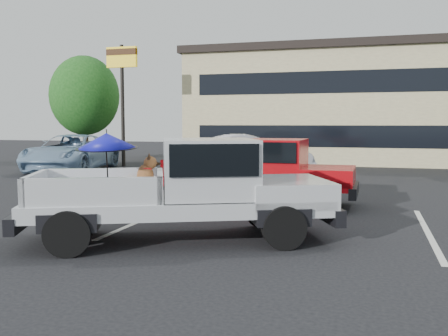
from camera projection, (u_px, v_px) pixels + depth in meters
The scene contains 11 objects.
ground at pixel (259, 245), 8.86m from camera, with size 90.00×90.00×0.00m, color black.
stripe_left at pixel (151, 216), 11.61m from camera, with size 0.12×5.00×0.01m, color silver.
stripe_right at pixel (428, 232), 9.93m from camera, with size 0.12×5.00×0.01m, color silver.
motel_building at pixel (374, 104), 28.07m from camera, with size 20.40×8.40×6.30m.
motel_sign at pixel (122, 73), 24.62m from camera, with size 1.60×0.22×6.00m.
tree_left at pixel (85, 96), 28.69m from camera, with size 3.96×3.96×6.02m.
tree_back at pixel (444, 85), 29.72m from camera, with size 4.68×4.68×7.11m.
silver_pickup at pixel (196, 184), 9.22m from camera, with size 6.00×4.09×2.06m.
red_pickup at pixel (269, 169), 13.27m from camera, with size 5.31×2.02×1.74m.
silver_sedan at pixel (249, 155), 20.32m from camera, with size 1.81×5.19×1.71m, color #9FA0A6.
blue_suv at pixel (71, 153), 22.60m from camera, with size 2.73×5.92×1.65m, color #7B9BB8.
Camera 1 is at (1.85, -8.52, 2.17)m, focal length 40.00 mm.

